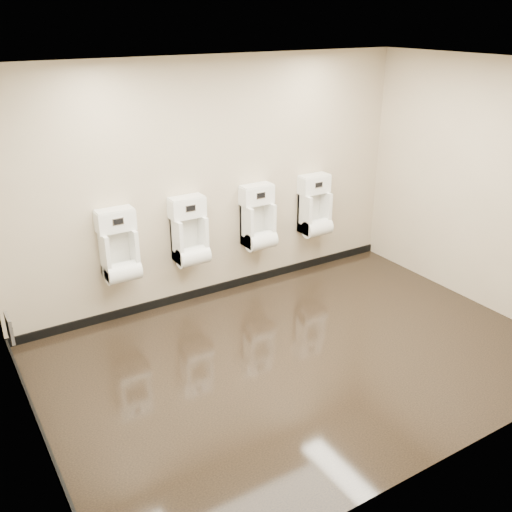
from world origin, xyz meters
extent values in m
cube|color=black|center=(0.00, 0.00, 0.00)|extent=(5.00, 3.50, 0.00)
cube|color=silver|center=(0.00, 0.00, 2.80)|extent=(5.00, 3.50, 0.00)
cube|color=tan|center=(0.00, 1.75, 1.40)|extent=(5.00, 0.02, 2.80)
cube|color=tan|center=(0.00, -1.75, 1.40)|extent=(5.00, 0.02, 2.80)
cube|color=tan|center=(-2.50, 0.00, 1.40)|extent=(0.02, 3.50, 2.80)
cube|color=tan|center=(2.50, 0.00, 1.40)|extent=(0.02, 3.50, 2.80)
cube|color=white|center=(-2.50, 0.00, 1.40)|extent=(0.01, 3.50, 2.80)
cube|color=black|center=(0.00, 1.74, 0.05)|extent=(5.00, 0.02, 0.10)
cube|color=black|center=(-2.49, 0.00, 0.05)|extent=(0.02, 3.50, 0.10)
cube|color=#9E9EA3|center=(-2.48, 1.20, 0.50)|extent=(0.03, 0.25, 0.25)
cylinder|color=silver|center=(-2.46, 1.20, 0.50)|extent=(0.02, 0.04, 0.04)
cube|color=white|center=(-1.24, 1.62, 0.82)|extent=(0.36, 0.26, 0.51)
cube|color=silver|center=(-1.24, 1.70, 0.86)|extent=(0.27, 0.01, 0.39)
cylinder|color=white|center=(-1.24, 1.55, 0.64)|extent=(0.36, 0.22, 0.22)
cube|color=white|center=(-1.24, 1.65, 1.19)|extent=(0.40, 0.19, 0.22)
cube|color=black|center=(-1.24, 1.55, 1.21)|extent=(0.10, 0.01, 0.06)
cube|color=silver|center=(-1.24, 1.56, 1.21)|extent=(0.12, 0.01, 0.08)
cylinder|color=silver|center=(-1.04, 1.65, 1.19)|extent=(0.01, 0.03, 0.03)
cube|color=white|center=(-0.42, 1.62, 0.82)|extent=(0.36, 0.26, 0.51)
cube|color=silver|center=(-0.42, 1.70, 0.86)|extent=(0.27, 0.01, 0.39)
cylinder|color=white|center=(-0.42, 1.55, 0.64)|extent=(0.36, 0.22, 0.22)
cube|color=white|center=(-0.42, 1.65, 1.19)|extent=(0.40, 0.19, 0.22)
cube|color=black|center=(-0.42, 1.55, 1.21)|extent=(0.10, 0.01, 0.06)
cube|color=silver|center=(-0.42, 1.56, 1.21)|extent=(0.12, 0.01, 0.08)
cylinder|color=silver|center=(-0.21, 1.65, 1.19)|extent=(0.01, 0.03, 0.03)
cube|color=white|center=(0.50, 1.62, 0.82)|extent=(0.36, 0.26, 0.51)
cube|color=silver|center=(0.50, 1.70, 0.86)|extent=(0.27, 0.01, 0.39)
cylinder|color=white|center=(0.50, 1.55, 0.64)|extent=(0.36, 0.22, 0.22)
cube|color=white|center=(0.50, 1.65, 1.19)|extent=(0.40, 0.19, 0.22)
cube|color=black|center=(0.50, 1.55, 1.21)|extent=(0.10, 0.01, 0.06)
cube|color=silver|center=(0.50, 1.56, 1.21)|extent=(0.12, 0.01, 0.08)
cylinder|color=silver|center=(0.71, 1.65, 1.19)|extent=(0.01, 0.03, 0.03)
cube|color=white|center=(1.36, 1.62, 0.82)|extent=(0.36, 0.26, 0.51)
cube|color=silver|center=(1.36, 1.70, 0.86)|extent=(0.27, 0.01, 0.39)
cylinder|color=white|center=(1.36, 1.55, 0.64)|extent=(0.36, 0.22, 0.22)
cube|color=white|center=(1.36, 1.65, 1.19)|extent=(0.40, 0.19, 0.22)
cube|color=black|center=(1.36, 1.55, 1.21)|extent=(0.10, 0.01, 0.06)
cube|color=silver|center=(1.36, 1.56, 1.21)|extent=(0.12, 0.01, 0.08)
cylinder|color=silver|center=(1.57, 1.65, 1.19)|extent=(0.01, 0.03, 0.03)
camera|label=1|loc=(-2.93, -3.93, 3.20)|focal=40.00mm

